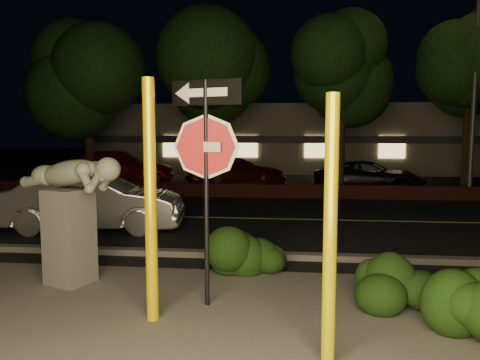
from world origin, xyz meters
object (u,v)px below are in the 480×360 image
object	(u,v)px
sculpture	(70,206)
streetlight	(471,47)
signpost	(206,147)
yellow_pole_left	(151,202)
parked_car_red	(117,168)
parked_car_dark	(370,176)
parked_car_darkred	(237,172)
silver_sedan	(94,202)
yellow_pole_right	(330,234)

from	to	relation	value
sculpture	streetlight	bearing A→B (deg)	66.52
signpost	sculpture	distance (m)	2.67
yellow_pole_left	sculpture	xyz separation A→B (m)	(-1.75, 1.30, -0.29)
sculpture	parked_car_red	world-z (taller)	sculpture
signpost	parked_car_dark	xyz separation A→B (m)	(4.43, 13.21, -1.67)
sculpture	parked_car_darkred	world-z (taller)	sculpture
signpost	parked_car_dark	bearing A→B (deg)	90.83
streetlight	silver_sedan	distance (m)	13.62
signpost	parked_car_darkred	size ratio (longest dim) A/B	0.70
yellow_pole_left	signpost	size ratio (longest dim) A/B	0.99
parked_car_darkred	sculpture	bearing A→B (deg)	153.22
silver_sedan	parked_car_red	bearing A→B (deg)	10.30
sculpture	parked_car_darkred	distance (m)	13.46
yellow_pole_right	silver_sedan	bearing A→B (deg)	130.25
signpost	silver_sedan	xyz separation A→B (m)	(-3.74, 4.72, -1.56)
silver_sedan	parked_car_darkred	size ratio (longest dim) A/B	0.97
yellow_pole_right	silver_sedan	world-z (taller)	yellow_pole_right
yellow_pole_right	signpost	size ratio (longest dim) A/B	0.90
yellow_pole_left	parked_car_darkred	world-z (taller)	yellow_pole_left
silver_sedan	parked_car_darkred	xyz separation A→B (m)	(2.54, 9.38, -0.07)
parked_car_red	silver_sedan	bearing A→B (deg)	-174.37
silver_sedan	parked_car_dark	world-z (taller)	silver_sedan
sculpture	parked_car_dark	size ratio (longest dim) A/B	0.47
parked_car_darkred	silver_sedan	bearing A→B (deg)	143.08
silver_sedan	streetlight	bearing A→B (deg)	-67.47
parked_car_dark	yellow_pole_right	bearing A→B (deg)	-176.71
sculpture	parked_car_darkred	xyz separation A→B (m)	(1.17, 13.39, -0.64)
parked_car_red	signpost	bearing A→B (deg)	-166.10
signpost	parked_car_dark	size ratio (longest dim) A/B	0.72
yellow_pole_left	parked_car_red	bearing A→B (deg)	112.43
silver_sedan	parked_car_dark	xyz separation A→B (m)	(8.17, 8.49, -0.11)
yellow_pole_left	parked_car_red	xyz separation A→B (m)	(-5.88, 14.25, -0.74)
yellow_pole_left	silver_sedan	bearing A→B (deg)	120.37
yellow_pole_right	parked_car_red	world-z (taller)	yellow_pole_right
parked_car_red	sculpture	bearing A→B (deg)	-173.87
yellow_pole_left	streetlight	world-z (taller)	streetlight
parked_car_darkred	parked_car_dark	bearing A→B (deg)	-120.83
silver_sedan	parked_car_darkred	distance (m)	9.72
streetlight	parked_car_red	bearing A→B (deg)	155.33
signpost	silver_sedan	bearing A→B (deg)	147.77
yellow_pole_left	parked_car_dark	size ratio (longest dim) A/B	0.72
signpost	silver_sedan	world-z (taller)	signpost
yellow_pole_left	yellow_pole_right	xyz separation A→B (m)	(2.22, -0.99, -0.14)
signpost	parked_car_red	xyz separation A→B (m)	(-6.51, 13.66, -1.44)
yellow_pole_right	parked_car_darkred	bearing A→B (deg)	100.11
yellow_pole_right	sculpture	size ratio (longest dim) A/B	1.37
streetlight	silver_sedan	world-z (taller)	streetlight
yellow_pole_left	parked_car_dark	distance (m)	14.73
sculpture	parked_car_dark	world-z (taller)	sculpture
yellow_pole_left	silver_sedan	world-z (taller)	yellow_pole_left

